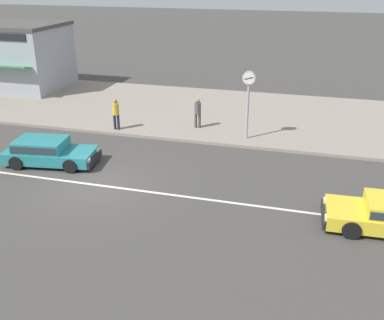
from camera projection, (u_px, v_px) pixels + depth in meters
ground_plane at (94, 185)px, 17.72m from camera, size 160.00×160.00×0.00m
lane_centre_stripe at (94, 185)px, 17.72m from camera, size 50.40×0.14×0.01m
kerb_strip at (174, 109)px, 26.91m from camera, size 68.00×10.00×0.15m
hatchback_teal_0 at (47, 151)px, 19.42m from camera, size 4.14×2.22×1.10m
street_clock at (249, 89)px, 21.15m from camera, size 0.64×0.22×3.32m
pedestrian_by_shop at (198, 111)px, 23.24m from camera, size 0.34×0.34×1.55m
pedestrian_far_end at (116, 112)px, 22.97m from camera, size 0.34×0.34×1.62m
shopfront_far_kios at (16, 56)px, 30.76m from camera, size 6.53×5.74×4.34m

